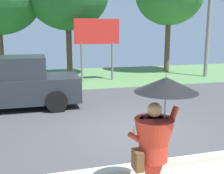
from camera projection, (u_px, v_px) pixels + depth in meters
name	position (u px, v px, depth m)	size (l,w,h in m)	color
ground_plane	(111.00, 106.00, 10.27)	(40.00, 22.00, 0.20)	#424244
monk_pedestrian	(156.00, 142.00, 4.04)	(1.05, 0.95, 2.13)	#B22D1E
pickup_truck	(7.00, 85.00, 9.69)	(5.20, 2.28, 1.88)	#23282D
utility_pole	(209.00, 24.00, 16.41)	(1.80, 0.24, 6.16)	gray
roadside_billboard	(97.00, 36.00, 15.09)	(2.60, 0.12, 3.50)	slate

